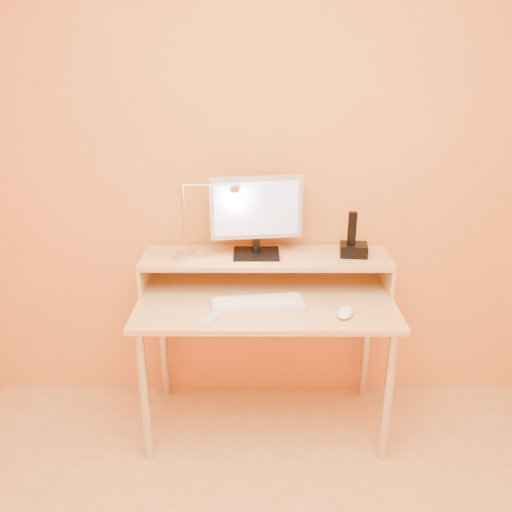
{
  "coord_description": "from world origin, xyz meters",
  "views": [
    {
      "loc": [
        -0.04,
        -1.05,
        1.83
      ],
      "look_at": [
        -0.05,
        1.13,
        0.96
      ],
      "focal_mm": 37.14,
      "sensor_mm": 36.0,
      "label": 1
    }
  ],
  "objects_px": {
    "keyboard": "(258,304)",
    "remote_control": "(215,315)",
    "phone_dock": "(354,250)",
    "lamp_base": "(186,255)",
    "monitor_panel": "(256,208)",
    "mouse": "(345,312)"
  },
  "relations": [
    {
      "from": "keyboard",
      "to": "remote_control",
      "type": "xyz_separation_m",
      "value": [
        -0.19,
        -0.1,
        -0.0
      ]
    },
    {
      "from": "phone_dock",
      "to": "keyboard",
      "type": "relative_size",
      "value": 0.31
    },
    {
      "from": "lamp_base",
      "to": "remote_control",
      "type": "xyz_separation_m",
      "value": [
        0.16,
        -0.3,
        -0.16
      ]
    },
    {
      "from": "monitor_panel",
      "to": "mouse",
      "type": "relative_size",
      "value": 3.67
    },
    {
      "from": "monitor_panel",
      "to": "remote_control",
      "type": "xyz_separation_m",
      "value": [
        -0.18,
        -0.34,
        -0.39
      ]
    },
    {
      "from": "keyboard",
      "to": "remote_control",
      "type": "height_order",
      "value": "keyboard"
    },
    {
      "from": "phone_dock",
      "to": "monitor_panel",
      "type": "bearing_deg",
      "value": -175.37
    },
    {
      "from": "remote_control",
      "to": "phone_dock",
      "type": "bearing_deg",
      "value": 47.43
    },
    {
      "from": "lamp_base",
      "to": "remote_control",
      "type": "bearing_deg",
      "value": -61.88
    },
    {
      "from": "remote_control",
      "to": "keyboard",
      "type": "bearing_deg",
      "value": 49.8
    },
    {
      "from": "monitor_panel",
      "to": "mouse",
      "type": "height_order",
      "value": "monitor_panel"
    },
    {
      "from": "keyboard",
      "to": "remote_control",
      "type": "distance_m",
      "value": 0.21
    },
    {
      "from": "remote_control",
      "to": "monitor_panel",
      "type": "bearing_deg",
      "value": 82.74
    },
    {
      "from": "keyboard",
      "to": "phone_dock",
      "type": "bearing_deg",
      "value": 18.28
    },
    {
      "from": "lamp_base",
      "to": "keyboard",
      "type": "height_order",
      "value": "lamp_base"
    },
    {
      "from": "phone_dock",
      "to": "keyboard",
      "type": "height_order",
      "value": "phone_dock"
    },
    {
      "from": "monitor_panel",
      "to": "phone_dock",
      "type": "xyz_separation_m",
      "value": [
        0.47,
        -0.01,
        -0.21
      ]
    },
    {
      "from": "phone_dock",
      "to": "mouse",
      "type": "bearing_deg",
      "value": -98.05
    },
    {
      "from": "monitor_panel",
      "to": "phone_dock",
      "type": "height_order",
      "value": "monitor_panel"
    },
    {
      "from": "phone_dock",
      "to": "lamp_base",
      "type": "bearing_deg",
      "value": -172.02
    },
    {
      "from": "monitor_panel",
      "to": "keyboard",
      "type": "height_order",
      "value": "monitor_panel"
    },
    {
      "from": "lamp_base",
      "to": "remote_control",
      "type": "relative_size",
      "value": 0.56
    }
  ]
}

